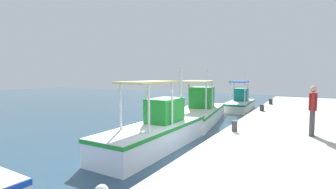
% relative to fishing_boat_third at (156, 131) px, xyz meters
% --- Properties ---
extents(fishing_boat_third, '(5.85, 1.77, 3.14)m').
position_rel_fishing_boat_third_xyz_m(fishing_boat_third, '(0.00, 0.00, 0.00)').
color(fishing_boat_third, white).
rests_on(fishing_boat_third, ground).
extents(fishing_boat_fourth, '(6.77, 3.16, 3.32)m').
position_rel_fishing_boat_third_xyz_m(fishing_boat_fourth, '(5.88, 0.64, 0.01)').
color(fishing_boat_fourth, white).
rests_on(fishing_boat_fourth, ground).
extents(fishing_boat_fifth, '(5.16, 1.93, 3.10)m').
position_rel_fishing_boat_third_xyz_m(fishing_boat_fifth, '(12.29, -0.28, -0.08)').
color(fishing_boat_fifth, silver).
rests_on(fishing_boat_fifth, ground).
extents(fisherman_standing, '(0.65, 0.25, 1.70)m').
position_rel_fishing_boat_third_xyz_m(fisherman_standing, '(1.53, -5.26, 1.07)').
color(fisherman_standing, '#3F3F42').
rests_on(fisherman_standing, quay_pier).
extents(mooring_bollard_nearest, '(0.20, 0.20, 0.40)m').
position_rel_fishing_boat_third_xyz_m(mooring_bollard_nearest, '(0.85, -2.83, 0.32)').
color(mooring_bollard_nearest, '#333338').
rests_on(mooring_bollard_nearest, quay_pier).
extents(mooring_bollard_second, '(0.24, 0.24, 0.36)m').
position_rel_fishing_boat_third_xyz_m(mooring_bollard_second, '(6.84, -2.83, 0.30)').
color(mooring_bollard_second, '#333338').
rests_on(mooring_bollard_second, quay_pier).
extents(mooring_bollard_third, '(0.25, 0.25, 0.39)m').
position_rel_fishing_boat_third_xyz_m(mooring_bollard_third, '(10.55, -2.83, 0.32)').
color(mooring_bollard_third, '#333338').
rests_on(mooring_bollard_third, quay_pier).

